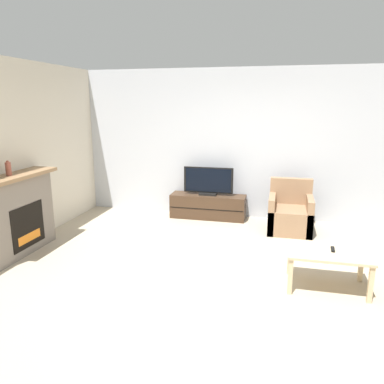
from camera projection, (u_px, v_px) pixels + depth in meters
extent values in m
plane|color=tan|center=(236.00, 277.00, 4.59)|extent=(24.00, 24.00, 0.00)
cube|color=silver|center=(256.00, 145.00, 6.74)|extent=(12.00, 0.06, 2.70)
cube|color=slate|center=(18.00, 216.00, 5.21)|extent=(0.30, 1.22, 1.09)
cube|color=black|center=(28.00, 226.00, 5.21)|extent=(0.01, 0.67, 0.60)
cube|color=orange|center=(30.00, 237.00, 5.25)|extent=(0.01, 0.47, 0.12)
cube|color=#93704C|center=(15.00, 176.00, 5.08)|extent=(0.42, 1.34, 0.05)
cylinder|color=#994C3D|center=(8.00, 169.00, 4.96)|extent=(0.07, 0.07, 0.18)
sphere|color=#994C3D|center=(8.00, 162.00, 4.93)|extent=(0.04, 0.04, 0.04)
cube|color=#422D1E|center=(208.00, 206.00, 6.93)|extent=(1.37, 0.40, 0.44)
cube|color=black|center=(206.00, 209.00, 6.73)|extent=(1.35, 0.01, 0.01)
cube|color=black|center=(208.00, 194.00, 6.87)|extent=(0.32, 0.18, 0.04)
cube|color=black|center=(208.00, 180.00, 6.81)|extent=(0.91, 0.03, 0.47)
cube|color=black|center=(208.00, 180.00, 6.80)|extent=(0.84, 0.01, 0.43)
cube|color=#937051|center=(290.00, 219.00, 6.21)|extent=(0.70, 0.76, 0.40)
cube|color=#937051|center=(291.00, 191.00, 6.41)|extent=(0.70, 0.14, 0.44)
cube|color=#937051|center=(272.00, 212.00, 6.25)|extent=(0.10, 0.76, 0.60)
cube|color=#937051|center=(309.00, 215.00, 6.12)|extent=(0.10, 0.76, 0.60)
cube|color=#CCB289|center=(329.00, 252.00, 4.25)|extent=(0.91, 0.60, 0.03)
cube|color=#CCB289|center=(290.00, 276.00, 4.14)|extent=(0.05, 0.05, 0.41)
cube|color=#CCB289|center=(371.00, 285.00, 3.96)|extent=(0.05, 0.05, 0.41)
cube|color=#CCB289|center=(290.00, 258.00, 4.64)|extent=(0.05, 0.05, 0.41)
cube|color=#CCB289|center=(361.00, 265.00, 4.45)|extent=(0.05, 0.05, 0.41)
cube|color=black|center=(333.00, 249.00, 4.27)|extent=(0.05, 0.15, 0.02)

